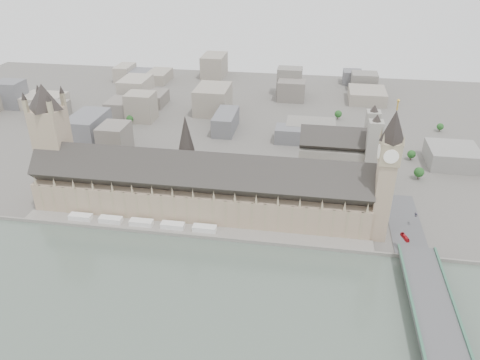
% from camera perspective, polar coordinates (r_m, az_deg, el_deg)
% --- Properties ---
extents(ground, '(900.00, 900.00, 0.00)m').
position_cam_1_polar(ground, '(366.36, -5.60, -5.65)').
color(ground, '#595651').
rests_on(ground, ground).
extents(embankment_wall, '(600.00, 1.50, 3.00)m').
position_cam_1_polar(embankment_wall, '(353.60, -6.22, -6.78)').
color(embankment_wall, slate).
rests_on(embankment_wall, ground).
extents(river_terrace, '(270.00, 15.00, 2.00)m').
position_cam_1_polar(river_terrace, '(359.82, -5.91, -6.17)').
color(river_terrace, slate).
rests_on(river_terrace, ground).
extents(terrace_tents, '(118.00, 7.00, 4.00)m').
position_cam_1_polar(terrace_tents, '(369.95, -11.94, -5.09)').
color(terrace_tents, white).
rests_on(terrace_tents, river_terrace).
extents(palace_of_westminster, '(265.00, 40.73, 55.44)m').
position_cam_1_polar(palace_of_westminster, '(370.77, -5.02, -1.07)').
color(palace_of_westminster, tan).
rests_on(palace_of_westminster, ground).
extents(elizabeth_tower, '(17.00, 17.00, 107.50)m').
position_cam_1_polar(elizabeth_tower, '(338.65, 17.51, 1.42)').
color(elizabeth_tower, tan).
rests_on(elizabeth_tower, ground).
extents(victoria_tower, '(30.00, 30.00, 100.00)m').
position_cam_1_polar(victoria_tower, '(407.63, -21.95, 4.77)').
color(victoria_tower, tan).
rests_on(victoria_tower, ground).
extents(central_tower, '(13.00, 13.00, 48.00)m').
position_cam_1_polar(central_tower, '(363.03, -6.55, 4.40)').
color(central_tower, gray).
rests_on(central_tower, ground).
extents(westminster_bridge, '(25.00, 325.00, 10.25)m').
position_cam_1_polar(westminster_bridge, '(295.89, 22.87, -16.60)').
color(westminster_bridge, '#474749').
rests_on(westminster_bridge, ground).
extents(westminster_abbey, '(68.00, 36.00, 64.00)m').
position_cam_1_polar(westminster_abbey, '(427.94, 12.04, 2.92)').
color(westminster_abbey, gray).
rests_on(westminster_abbey, ground).
extents(city_skyline_inland, '(720.00, 360.00, 38.00)m').
position_cam_1_polar(city_skyline_inland, '(575.02, 0.38, 9.47)').
color(city_skyline_inland, gray).
rests_on(city_skyline_inland, ground).
extents(park_trees, '(110.00, 30.00, 15.00)m').
position_cam_1_polar(park_trees, '(414.50, -4.96, -0.11)').
color(park_trees, '#1E4D1B').
rests_on(park_trees, ground).
extents(red_bus_north, '(5.27, 10.00, 2.72)m').
position_cam_1_polar(red_bus_north, '(352.21, 19.46, -6.61)').
color(red_bus_north, red).
rests_on(red_bus_north, westminster_bridge).
extents(car_approach, '(2.43, 4.64, 1.28)m').
position_cam_1_polar(car_approach, '(383.01, 20.65, -3.98)').
color(car_approach, gray).
rests_on(car_approach, westminster_bridge).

